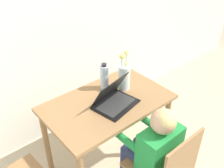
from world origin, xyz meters
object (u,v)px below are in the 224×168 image
Objects in this scene: person_seated at (154,145)px; laptop at (113,98)px; flower_vase at (124,76)px; water_bottle at (104,77)px.

laptop is (0.00, 0.46, 0.16)m from person_seated.
laptop is at bearing -90.48° from person_seated.
person_seated is 0.65m from flower_vase.
laptop is 1.07× the size of flower_vase.
flower_vase reaches higher than laptop.
laptop is at bearing -152.61° from flower_vase.
flower_vase reaches higher than person_seated.
water_bottle is at bearing -97.95° from person_seated.
person_seated is at bearing -111.01° from flower_vase.
laptop is 1.57× the size of water_bottle.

